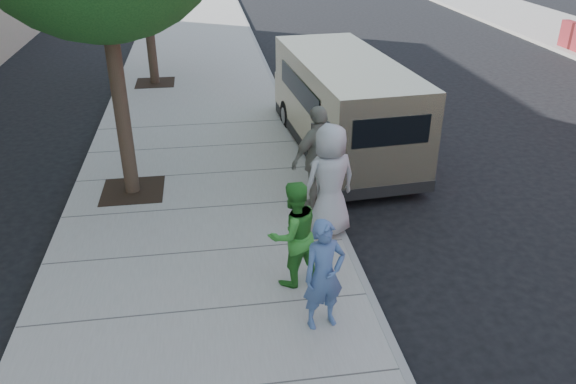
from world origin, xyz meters
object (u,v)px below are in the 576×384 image
object	(u,v)px
van	(342,104)
person_officer	(324,275)
person_gray_shirt	(330,181)
person_green_shirt	(293,234)
person_striped_polo	(319,158)
parking_meter	(320,146)

from	to	relation	value
van	person_officer	world-z (taller)	van
person_officer	person_gray_shirt	size ratio (longest dim) A/B	0.81
person_officer	person_green_shirt	bearing A→B (deg)	90.67
person_striped_polo	parking_meter	bearing A→B (deg)	-133.77
parking_meter	van	size ratio (longest dim) A/B	0.26
person_officer	person_striped_polo	distance (m)	3.30
parking_meter	person_officer	size ratio (longest dim) A/B	1.01
parking_meter	van	bearing A→B (deg)	59.21
person_green_shirt	person_gray_shirt	world-z (taller)	person_gray_shirt
person_green_shirt	person_striped_polo	world-z (taller)	person_striped_polo
van	person_striped_polo	xyz separation A→B (m)	(-1.13, -2.87, -0.03)
parking_meter	person_gray_shirt	distance (m)	1.08
parking_meter	person_officer	bearing A→B (deg)	-109.81
person_green_shirt	person_gray_shirt	size ratio (longest dim) A/B	0.84
parking_meter	person_striped_polo	distance (m)	0.24
parking_meter	person_green_shirt	size ratio (longest dim) A/B	0.97
parking_meter	person_striped_polo	xyz separation A→B (m)	(-0.05, -0.15, -0.18)
person_officer	person_gray_shirt	distance (m)	2.41
person_green_shirt	person_striped_polo	size ratio (longest dim) A/B	0.84
parking_meter	person_gray_shirt	bearing A→B (deg)	-101.91
person_officer	person_striped_polo	world-z (taller)	person_striped_polo
parking_meter	van	xyz separation A→B (m)	(1.08, 2.72, -0.15)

